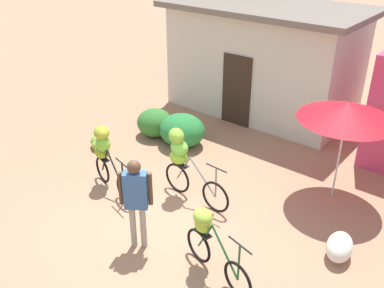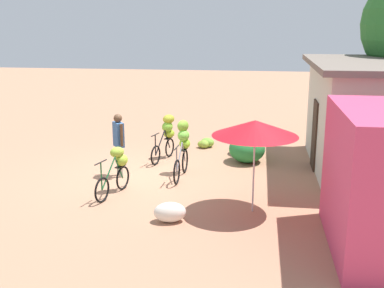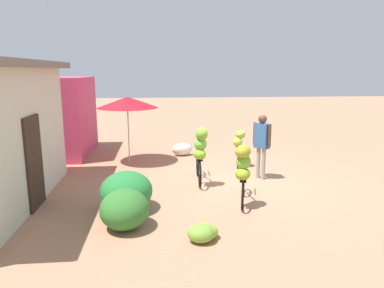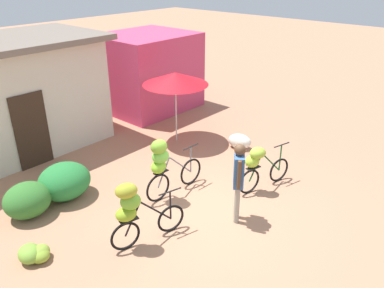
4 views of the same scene
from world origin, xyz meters
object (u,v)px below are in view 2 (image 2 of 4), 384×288
produce_sack (170,212)px  bicycle_near_pile (183,144)px  person_vendor (119,138)px  building_low (366,116)px  banana_pile_on_ground (205,143)px  bicycle_center_loaded (117,167)px  market_umbrella (255,128)px  bicycle_leftmost (167,133)px

produce_sack → bicycle_near_pile: bearing=-175.8°
person_vendor → building_low: bearing=102.9°
bicycle_near_pile → banana_pile_on_ground: bicycle_near_pile is taller
building_low → person_vendor: building_low is taller
bicycle_center_loaded → bicycle_near_pile: bearing=140.5°
building_low → bicycle_center_loaded: 7.19m
market_umbrella → bicycle_leftmost: (-4.01, -2.76, -1.11)m
bicycle_center_loaded → person_vendor: size_ratio=0.88×
building_low → produce_sack: size_ratio=8.11×
bicycle_leftmost → market_umbrella: bearing=34.5°
bicycle_leftmost → produce_sack: bicycle_leftmost is taller
market_umbrella → bicycle_center_loaded: 3.72m
bicycle_leftmost → bicycle_near_pile: size_ratio=0.90×
building_low → bicycle_leftmost: building_low is taller
building_low → banana_pile_on_ground: bearing=-111.4°
banana_pile_on_ground → market_umbrella: bearing=17.2°
produce_sack → person_vendor: (-2.91, -1.97, 0.88)m
bicycle_leftmost → person_vendor: person_vendor is taller
building_low → bicycle_center_loaded: (2.89, -6.52, -0.91)m
bicycle_leftmost → building_low: bearing=86.4°
bicycle_center_loaded → person_vendor: 1.41m
bicycle_leftmost → produce_sack: size_ratio=2.23×
market_umbrella → bicycle_near_pile: (-2.46, -2.00, -1.06)m
building_low → banana_pile_on_ground: building_low is taller
bicycle_leftmost → banana_pile_on_ground: (-1.52, 1.05, -0.69)m
produce_sack → banana_pile_on_ground: bearing=179.5°
bicycle_near_pile → person_vendor: person_vendor is taller
market_umbrella → bicycle_center_loaded: market_umbrella is taller
building_low → market_umbrella: bearing=-40.4°
bicycle_leftmost → person_vendor: size_ratio=0.88×
building_low → bicycle_near_pile: size_ratio=3.29×
bicycle_center_loaded → building_low: bearing=113.9°
produce_sack → building_low: bearing=132.6°
market_umbrella → produce_sack: (0.84, -1.76, -1.73)m
market_umbrella → bicycle_near_pile: bearing=-140.9°
market_umbrella → produce_sack: market_umbrella is taller
bicycle_leftmost → bicycle_center_loaded: (3.26, -0.65, -0.15)m
bicycle_center_loaded → banana_pile_on_ground: bicycle_center_loaded is taller
person_vendor → market_umbrella: bearing=61.0°
building_low → bicycle_near_pile: building_low is taller
bicycle_near_pile → bicycle_center_loaded: 2.23m
bicycle_center_loaded → produce_sack: bearing=46.0°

